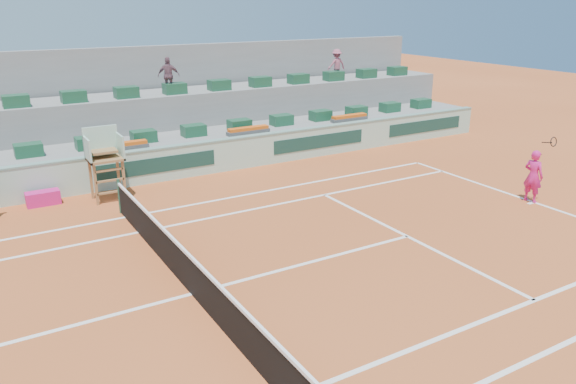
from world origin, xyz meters
TOP-DOWN VIEW (x-y plane):
  - ground at (0.00, 0.00)m, footprint 90.00×90.00m
  - seating_tier_lower at (0.00, 10.70)m, footprint 36.00×4.00m
  - seating_tier_upper at (0.00, 12.30)m, footprint 36.00×2.40m
  - stadium_back_wall at (0.00, 13.90)m, footprint 36.00×0.40m
  - player_bag at (-1.96, 7.94)m, footprint 1.03×0.46m
  - spectator_mid at (3.79, 11.73)m, footprint 0.95×0.68m
  - spectator_right at (12.34, 11.97)m, footprint 0.96×0.58m
  - court_lines at (0.00, 0.00)m, footprint 23.89×11.09m
  - tennis_net at (0.00, 0.00)m, footprint 0.10×11.97m
  - advertising_hoarding at (0.02, 8.50)m, footprint 36.00×0.34m
  - umpire_chair at (0.00, 7.50)m, footprint 1.10×0.90m
  - seat_row_lower at (0.00, 9.80)m, footprint 32.90×0.60m
  - seat_row_upper at (0.00, 11.70)m, footprint 32.90×0.60m
  - flower_planters at (-1.50, 9.00)m, footprint 26.80×0.36m
  - tennis_player at (11.86, 0.15)m, footprint 0.50×0.90m

SIDE VIEW (x-z plane):
  - ground at x=0.00m, z-range 0.00..0.00m
  - court_lines at x=0.00m, z-range 0.00..0.01m
  - player_bag at x=-1.96m, z-range 0.00..0.46m
  - tennis_net at x=0.00m, z-range -0.02..1.08m
  - seating_tier_lower at x=0.00m, z-range 0.00..1.20m
  - advertising_hoarding at x=0.02m, z-range 0.00..1.26m
  - tennis_player at x=11.86m, z-range -0.26..2.01m
  - seating_tier_upper at x=0.00m, z-range 0.00..2.60m
  - flower_planters at x=-1.50m, z-range 1.19..1.47m
  - seat_row_lower at x=0.00m, z-range 1.20..1.64m
  - umpire_chair at x=0.00m, z-range 0.34..2.74m
  - stadium_back_wall at x=0.00m, z-range 0.00..4.40m
  - seat_row_upper at x=0.00m, z-range 2.60..3.04m
  - spectator_right at x=12.34m, z-range 2.60..4.05m
  - spectator_mid at x=3.79m, z-range 2.60..4.10m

